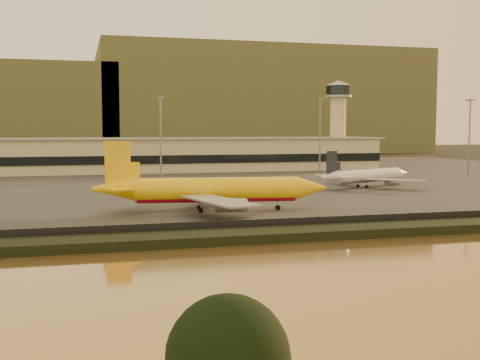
% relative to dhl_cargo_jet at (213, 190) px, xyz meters
% --- Properties ---
extents(ground, '(900.00, 900.00, 0.00)m').
position_rel_dhl_cargo_jet_xyz_m(ground, '(8.95, -13.16, -4.23)').
color(ground, black).
rests_on(ground, ground).
extents(embankment, '(320.00, 7.00, 1.40)m').
position_rel_dhl_cargo_jet_xyz_m(embankment, '(8.95, -30.16, -3.53)').
color(embankment, black).
rests_on(embankment, ground).
extents(tarmac, '(320.00, 220.00, 0.20)m').
position_rel_dhl_cargo_jet_xyz_m(tarmac, '(8.95, 81.84, -4.13)').
color(tarmac, '#2D2D2D').
rests_on(tarmac, ground).
extents(perimeter_fence, '(300.00, 0.05, 2.20)m').
position_rel_dhl_cargo_jet_xyz_m(perimeter_fence, '(8.95, -26.16, -2.93)').
color(perimeter_fence, black).
rests_on(perimeter_fence, tarmac).
extents(terminal_building, '(202.00, 25.00, 12.60)m').
position_rel_dhl_cargo_jet_xyz_m(terminal_building, '(-5.57, 112.39, 2.02)').
color(terminal_building, '#C8B78B').
rests_on(terminal_building, tarmac).
extents(control_tower, '(11.20, 11.20, 35.50)m').
position_rel_dhl_cargo_jet_xyz_m(control_tower, '(78.95, 117.84, 17.43)').
color(control_tower, '#C8B78B').
rests_on(control_tower, tarmac).
extents(apron_light_masts, '(152.20, 12.20, 25.40)m').
position_rel_dhl_cargo_jet_xyz_m(apron_light_masts, '(23.95, 61.84, 11.48)').
color(apron_light_masts, slate).
rests_on(apron_light_masts, tarmac).
extents(distant_hills, '(470.00, 160.00, 70.00)m').
position_rel_dhl_cargo_jet_xyz_m(distant_hills, '(-11.79, 326.84, 27.16)').
color(distant_hills, brown).
rests_on(distant_hills, ground).
extents(dhl_cargo_jet, '(45.17, 43.88, 13.49)m').
position_rel_dhl_cargo_jet_xyz_m(dhl_cargo_jet, '(0.00, 0.00, 0.00)').
color(dhl_cargo_jet, yellow).
rests_on(dhl_cargo_jet, tarmac).
extents(white_narrowbody_jet, '(33.66, 31.79, 10.14)m').
position_rel_dhl_cargo_jet_xyz_m(white_narrowbody_jet, '(50.97, 36.39, -1.00)').
color(white_narrowbody_jet, silver).
rests_on(white_narrowbody_jet, tarmac).
extents(gse_vehicle_yellow, '(4.28, 2.82, 1.77)m').
position_rel_dhl_cargo_jet_xyz_m(gse_vehicle_yellow, '(20.05, 19.82, -3.14)').
color(gse_vehicle_yellow, yellow).
rests_on(gse_vehicle_yellow, tarmac).
extents(gse_vehicle_white, '(4.30, 2.51, 1.82)m').
position_rel_dhl_cargo_jet_xyz_m(gse_vehicle_white, '(-11.57, 26.83, -3.12)').
color(gse_vehicle_white, silver).
rests_on(gse_vehicle_white, tarmac).
extents(shore_tree, '(6.26, 5.81, 8.35)m').
position_rel_dhl_cargo_jet_xyz_m(shore_tree, '(-17.86, -85.48, 1.02)').
color(shore_tree, black).
rests_on(shore_tree, ground).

